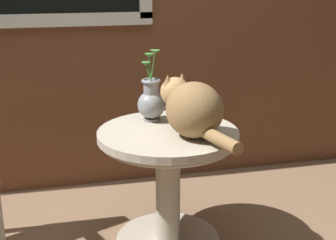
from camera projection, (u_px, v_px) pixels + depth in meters
The scene contains 3 objects.
wicker_side_table at pixel (168, 168), 2.15m from camera, with size 0.63×0.63×0.57m.
cat at pixel (192, 108), 2.00m from camera, with size 0.30×0.54×0.24m.
pewter_vase_with_ivy at pixel (151, 100), 2.21m from camera, with size 0.13×0.13×0.34m.
Camera 1 is at (-0.25, -1.86, 1.25)m, focal length 50.28 mm.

